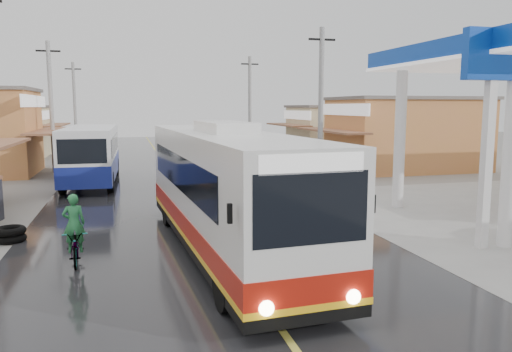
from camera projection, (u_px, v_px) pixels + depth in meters
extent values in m
plane|color=slate|center=(272.00, 317.00, 9.76)|extent=(120.00, 120.00, 0.00)
cube|color=black|center=(184.00, 191.00, 24.13)|extent=(12.00, 90.00, 0.02)
cube|color=#D8CC4C|center=(184.00, 191.00, 24.13)|extent=(0.15, 90.00, 0.01)
cylinder|color=white|center=(400.00, 140.00, 20.00)|extent=(0.44, 0.44, 5.50)
cylinder|color=white|center=(511.00, 153.00, 14.25)|extent=(0.44, 0.44, 5.50)
cube|color=white|center=(487.00, 145.00, 14.02)|extent=(0.25, 0.25, 6.00)
cube|color=#0B379B|center=(493.00, 54.00, 13.67)|extent=(1.80, 0.30, 1.40)
cube|color=silver|center=(225.00, 183.00, 13.85)|extent=(3.12, 11.66, 2.83)
cube|color=black|center=(225.00, 236.00, 14.06)|extent=(3.15, 11.68, 0.29)
cube|color=#A91A0E|center=(225.00, 220.00, 13.99)|extent=(3.17, 11.70, 0.53)
cube|color=yellow|center=(225.00, 231.00, 14.04)|extent=(3.18, 11.71, 0.13)
cube|color=black|center=(221.00, 170.00, 14.26)|extent=(3.01, 9.26, 0.96)
cube|color=black|center=(311.00, 208.00, 8.42)|extent=(2.11, 0.25, 1.25)
cube|color=black|center=(187.00, 151.00, 19.17)|extent=(2.11, 0.25, 1.06)
cube|color=white|center=(311.00, 163.00, 8.31)|extent=(1.91, 0.24, 0.34)
cube|color=silver|center=(225.00, 127.00, 13.64)|extent=(1.33, 2.95, 0.29)
cylinder|color=black|center=(226.00, 285.00, 9.93)|extent=(0.40, 1.08, 1.06)
cylinder|color=black|center=(322.00, 274.00, 10.58)|extent=(0.40, 1.08, 1.06)
cylinder|color=black|center=(169.00, 210.00, 17.16)|extent=(0.40, 1.08, 1.06)
cylinder|color=black|center=(228.00, 206.00, 17.81)|extent=(0.40, 1.08, 1.06)
sphere|color=#FFF2CC|center=(266.00, 308.00, 8.33)|extent=(0.29, 0.29, 0.27)
sphere|color=#FFF2CC|center=(353.00, 297.00, 8.83)|extent=(0.29, 0.29, 0.27)
cube|color=black|center=(230.00, 213.00, 8.24)|extent=(0.08, 0.08, 0.34)
cube|color=black|center=(373.00, 204.00, 9.08)|extent=(0.08, 0.08, 0.34)
cube|color=silver|center=(91.00, 151.00, 26.36)|extent=(2.60, 9.04, 2.50)
cube|color=navy|center=(92.00, 167.00, 26.48)|extent=(2.64, 9.08, 1.00)
cube|color=black|center=(91.00, 144.00, 26.31)|extent=(2.61, 7.55, 0.90)
cube|color=black|center=(82.00, 151.00, 22.03)|extent=(2.10, 0.17, 1.10)
cylinder|color=black|center=(62.00, 184.00, 23.21)|extent=(0.32, 1.01, 1.00)
cylinder|color=black|center=(110.00, 182.00, 23.70)|extent=(0.32, 1.01, 1.00)
cylinder|color=black|center=(78.00, 168.00, 29.37)|extent=(0.32, 1.01, 1.00)
cylinder|color=black|center=(116.00, 167.00, 29.86)|extent=(0.32, 1.01, 1.00)
imported|color=black|center=(76.00, 246.00, 13.04)|extent=(0.73, 1.79, 0.92)
imported|color=#2A7F46|center=(74.00, 223.00, 12.75)|extent=(0.58, 0.40, 1.53)
torus|color=black|center=(11.00, 238.00, 15.15)|extent=(0.91, 0.91, 0.23)
torus|color=black|center=(10.00, 231.00, 15.12)|extent=(0.91, 0.91, 0.23)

